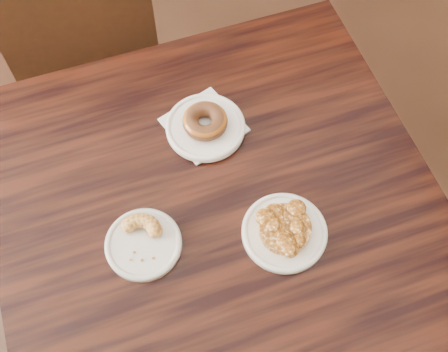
{
  "coord_description": "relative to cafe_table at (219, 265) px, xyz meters",
  "views": [
    {
      "loc": [
        0.08,
        -0.71,
        1.81
      ],
      "look_at": [
        0.15,
        -0.17,
        0.8
      ],
      "focal_mm": 45.0,
      "sensor_mm": 36.0,
      "label": 1
    }
  ],
  "objects": [
    {
      "name": "glazed_donut",
      "position": [
        -0.0,
        0.19,
        0.41
      ],
      "size": [
        0.1,
        0.1,
        0.04
      ],
      "primitive_type": "torus",
      "color": "brown",
      "rests_on": "plate_donut"
    },
    {
      "name": "cruller_fragment",
      "position": [
        -0.16,
        -0.07,
        0.4
      ],
      "size": [
        0.1,
        0.1,
        0.03
      ],
      "primitive_type": null,
      "color": "brown",
      "rests_on": "plate_cruller"
    },
    {
      "name": "plate_donut",
      "position": [
        -0.0,
        0.19,
        0.38
      ],
      "size": [
        0.18,
        0.18,
        0.01
      ],
      "primitive_type": "cylinder",
      "color": "white",
      "rests_on": "napkin"
    },
    {
      "name": "floor",
      "position": [
        -0.13,
        0.21,
        -0.38
      ],
      "size": [
        5.0,
        5.0,
        0.0
      ],
      "primitive_type": "plane",
      "color": "black",
      "rests_on": "ground"
    },
    {
      "name": "cafe_table",
      "position": [
        0.0,
        0.0,
        0.0
      ],
      "size": [
        1.09,
        1.09,
        0.75
      ],
      "primitive_type": "cube",
      "rotation": [
        0.0,
        0.0,
        0.2
      ],
      "color": "black",
      "rests_on": "floor"
    },
    {
      "name": "plate_fritter",
      "position": [
        0.13,
        -0.08,
        0.38
      ],
      "size": [
        0.17,
        0.17,
        0.01
      ],
      "primitive_type": "cylinder",
      "color": "white",
      "rests_on": "cafe_table"
    },
    {
      "name": "apple_fritter",
      "position": [
        0.13,
        -0.08,
        0.4
      ],
      "size": [
        0.14,
        0.14,
        0.03
      ],
      "primitive_type": null,
      "color": "#4B2308",
      "rests_on": "plate_fritter"
    },
    {
      "name": "plate_cruller",
      "position": [
        -0.16,
        -0.07,
        0.38
      ],
      "size": [
        0.15,
        0.15,
        0.01
      ],
      "primitive_type": "cylinder",
      "color": "silver",
      "rests_on": "cafe_table"
    },
    {
      "name": "napkin",
      "position": [
        -0.01,
        0.2,
        0.38
      ],
      "size": [
        0.21,
        0.21,
        0.0
      ],
      "primitive_type": "cube",
      "rotation": [
        0.0,
        0.0,
        0.52
      ],
      "color": "silver",
      "rests_on": "cafe_table"
    },
    {
      "name": "chair_far",
      "position": [
        -0.32,
        0.74,
        0.08
      ],
      "size": [
        0.5,
        0.5,
        0.9
      ],
      "primitive_type": null,
      "rotation": [
        0.0,
        0.0,
        3.29
      ],
      "color": "black",
      "rests_on": "floor"
    }
  ]
}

